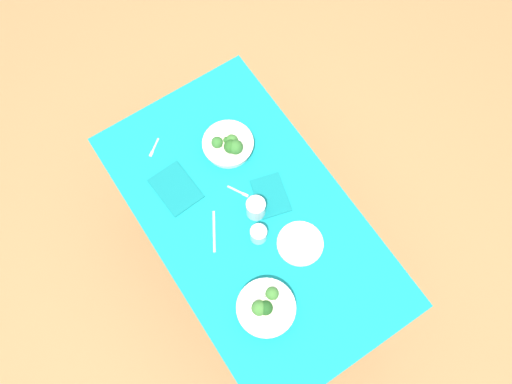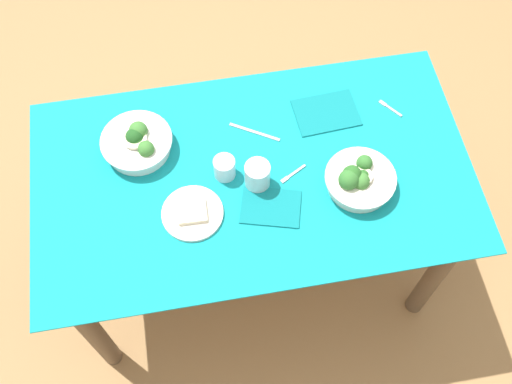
{
  "view_description": "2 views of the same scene",
  "coord_description": "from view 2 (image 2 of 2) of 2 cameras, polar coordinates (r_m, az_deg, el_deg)",
  "views": [
    {
      "loc": [
        0.62,
        -0.38,
        2.96
      ],
      "look_at": [
        -0.08,
        0.09,
        0.76
      ],
      "focal_mm": 37.88,
      "sensor_mm": 36.0,
      "label": 1
    },
    {
      "loc": [
        0.16,
        1.0,
        2.52
      ],
      "look_at": [
        0.0,
        0.07,
        0.76
      ],
      "focal_mm": 43.31,
      "sensor_mm": 36.0,
      "label": 2
    }
  ],
  "objects": [
    {
      "name": "ground_plane",
      "position": [
        2.72,
        -0.22,
        -6.32
      ],
      "size": [
        6.0,
        6.0,
        0.0
      ],
      "primitive_type": "plane",
      "color": "#9E7547"
    },
    {
      "name": "dining_table",
      "position": [
        2.14,
        -0.27,
        0.0
      ],
      "size": [
        1.45,
        0.82,
        0.75
      ],
      "color": "teal",
      "rests_on": "ground_plane"
    },
    {
      "name": "broccoli_bowl_far",
      "position": [
        2.01,
        9.45,
        1.13
      ],
      "size": [
        0.23,
        0.23,
        0.11
      ],
      "color": "silver",
      "rests_on": "dining_table"
    },
    {
      "name": "broccoli_bowl_near",
      "position": [
        2.09,
        -10.88,
        4.49
      ],
      "size": [
        0.24,
        0.24,
        0.1
      ],
      "color": "white",
      "rests_on": "dining_table"
    },
    {
      "name": "bread_side_plate",
      "position": [
        1.97,
        -5.89,
        -1.93
      ],
      "size": [
        0.2,
        0.2,
        0.03
      ],
      "color": "silver",
      "rests_on": "dining_table"
    },
    {
      "name": "water_glass_center",
      "position": [
        2.01,
        -2.93,
        2.25
      ],
      "size": [
        0.07,
        0.07,
        0.08
      ],
      "primitive_type": "cylinder",
      "color": "silver",
      "rests_on": "dining_table"
    },
    {
      "name": "water_glass_side",
      "position": [
        1.98,
        0.13,
        1.55
      ],
      "size": [
        0.08,
        0.08,
        0.1
      ],
      "primitive_type": "cylinder",
      "color": "silver",
      "rests_on": "dining_table"
    },
    {
      "name": "fork_by_far_bowl",
      "position": [
        2.23,
        12.21,
        7.61
      ],
      "size": [
        0.07,
        0.08,
        0.0
      ],
      "rotation": [
        0.0,
        0.0,
        5.37
      ],
      "color": "#B7B7BC",
      "rests_on": "dining_table"
    },
    {
      "name": "fork_by_near_bowl",
      "position": [
        2.04,
        3.35,
        1.63
      ],
      "size": [
        0.09,
        0.06,
        0.0
      ],
      "rotation": [
        0.0,
        0.0,
        0.51
      ],
      "color": "#B7B7BC",
      "rests_on": "dining_table"
    },
    {
      "name": "table_knife_left",
      "position": [
        2.12,
        -0.14,
        5.56
      ],
      "size": [
        0.16,
        0.1,
        0.0
      ],
      "primitive_type": "cube",
      "rotation": [
        0.0,
        0.0,
        2.6
      ],
      "color": "#B7B7BC",
      "rests_on": "dining_table"
    },
    {
      "name": "napkin_folded_upper",
      "position": [
        1.98,
        1.37,
        -1.39
      ],
      "size": [
        0.22,
        0.18,
        0.01
      ],
      "primitive_type": "cube",
      "rotation": [
        0.0,
        0.0,
        -0.27
      ],
      "color": "#0F777D",
      "rests_on": "dining_table"
    },
    {
      "name": "napkin_folded_lower",
      "position": [
        2.18,
        6.5,
        7.28
      ],
      "size": [
        0.23,
        0.17,
        0.01
      ],
      "primitive_type": "cube",
      "rotation": [
        0.0,
        0.0,
        0.06
      ],
      "color": "#0F777D",
      "rests_on": "dining_table"
    }
  ]
}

